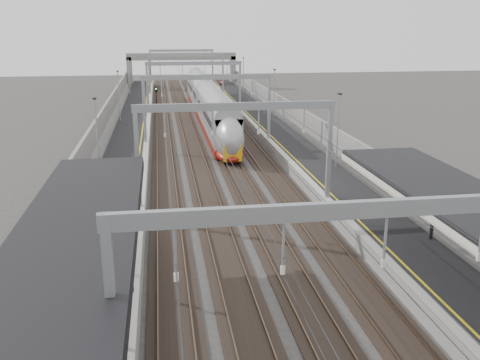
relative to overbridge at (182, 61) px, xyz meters
name	(u,v)px	position (x,y,z in m)	size (l,w,h in m)	color
platform_left	(130,141)	(-8.00, -55.00, -4.81)	(4.00, 120.00, 1.00)	black
platform_right	(278,137)	(8.00, -55.00, -4.81)	(4.00, 120.00, 1.00)	black
tracks	(206,143)	(0.00, -55.00, -5.26)	(11.40, 140.00, 0.20)	black
overhead_line	(200,80)	(0.00, -48.38, 0.83)	(13.00, 140.00, 6.60)	gray
canopy_left	(52,288)	(-8.02, -97.01, -0.22)	(4.40, 30.00, 4.24)	black
overbridge	(182,61)	(0.00, 0.00, 0.00)	(22.00, 2.20, 6.90)	slate
wall_left	(99,132)	(-11.20, -55.00, -3.71)	(0.30, 120.00, 3.20)	slate
wall_right	(307,126)	(11.20, -55.00, -3.71)	(0.30, 120.00, 3.20)	slate
train	(209,108)	(1.50, -42.89, -3.24)	(2.67, 48.57, 4.22)	maroon
signal_green	(156,94)	(-5.20, -30.92, -2.89)	(0.32, 0.32, 3.48)	black
signal_red_near	(214,95)	(3.20, -33.30, -2.89)	(0.32, 0.32, 3.48)	black
signal_red_far	(221,87)	(5.40, -22.93, -2.89)	(0.32, 0.32, 3.48)	black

